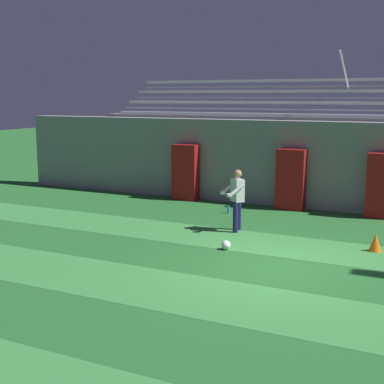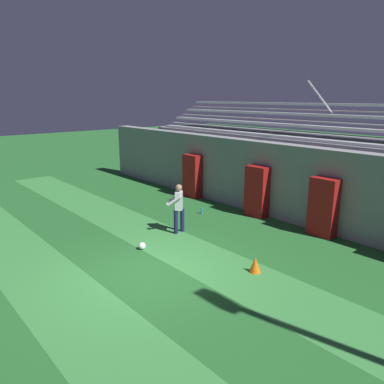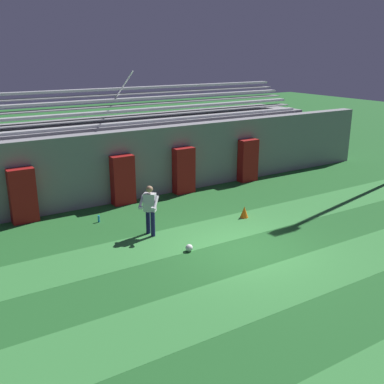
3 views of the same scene
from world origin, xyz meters
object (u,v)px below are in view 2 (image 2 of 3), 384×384
Objects in this scene: padding_pillar_far_left at (192,176)px; traffic_cone at (255,265)px; padding_pillar_gate_right at (323,207)px; soccer_ball at (142,246)px; goalkeeper at (178,205)px; water_bottle at (202,211)px; padding_pillar_gate_left at (257,191)px.

traffic_cone is (6.82, -3.73, -0.76)m from padding_pillar_far_left.
padding_pillar_gate_right is 5.95m from soccer_ball.
traffic_cone is at bearing -5.44° from goalkeeper.
soccer_ball is (0.41, -1.74, -0.84)m from goalkeeper.
padding_pillar_far_left is 8.06× the size of water_bottle.
soccer_ball is at bearing -119.30° from padding_pillar_gate_right.
goalkeeper reaches higher than traffic_cone.
padding_pillar_gate_left reaches higher than soccer_ball.
water_bottle is (-1.03, 1.99, -0.83)m from goalkeeper.
padding_pillar_far_left is at bearing 151.30° from traffic_cone.
padding_pillar_far_left is 7.81m from traffic_cone.
padding_pillar_far_left reaches higher than water_bottle.
padding_pillar_gate_left is 3.74m from padding_pillar_far_left.
padding_pillar_far_left is 6.34m from soccer_ball.
padding_pillar_gate_right reaches higher than water_bottle.
goalkeeper is 3.70m from traffic_cone.
padding_pillar_gate_right is 4.62m from water_bottle.
water_bottle is (2.18, -1.40, -0.85)m from padding_pillar_far_left.
padding_pillar_gate_left is 3.43m from goalkeeper.
padding_pillar_gate_right is at bearing 0.00° from padding_pillar_gate_left.
soccer_ball is at bearing -91.32° from padding_pillar_gate_left.
padding_pillar_gate_right is 8.06× the size of water_bottle.
traffic_cone is at bearing -50.51° from padding_pillar_gate_left.
goalkeeper is at bearing -62.63° from water_bottle.
padding_pillar_far_left is 4.61× the size of traffic_cone.
soccer_ball is at bearing -68.86° from water_bottle.
padding_pillar_far_left is at bearing 133.46° from goalkeeper.
padding_pillar_far_left reaches higher than soccer_ball.
goalkeeper is at bearing 103.34° from soccer_ball.
padding_pillar_gate_left is at bearing 41.87° from water_bottle.
traffic_cone reaches higher than water_bottle.
goalkeeper is (3.21, -3.39, -0.01)m from padding_pillar_far_left.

